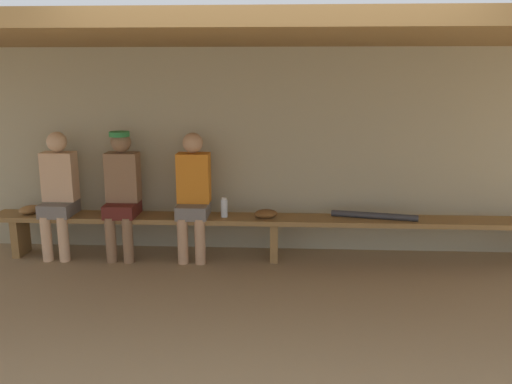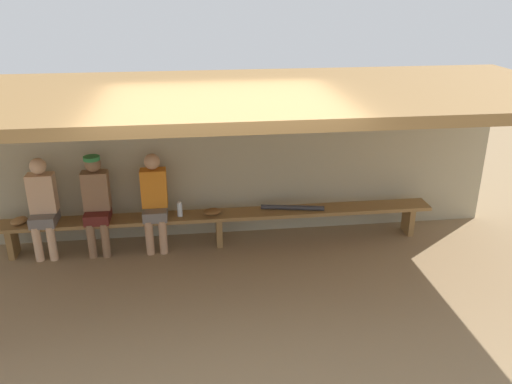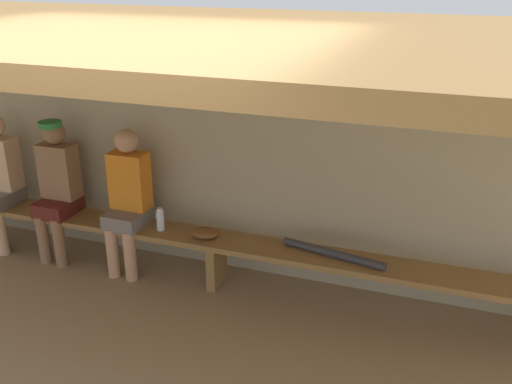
{
  "view_description": "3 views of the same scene",
  "coord_description": "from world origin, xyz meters",
  "px_view_note": "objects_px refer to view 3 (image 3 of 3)",
  "views": [
    {
      "loc": [
        0.1,
        -3.83,
        1.96
      ],
      "look_at": [
        -0.18,
        1.31,
        0.78
      ],
      "focal_mm": 37.47,
      "sensor_mm": 36.0,
      "label": 1
    },
    {
      "loc": [
        -0.32,
        -5.04,
        3.44
      ],
      "look_at": [
        0.48,
        1.23,
        0.88
      ],
      "focal_mm": 36.92,
      "sensor_mm": 36.0,
      "label": 2
    },
    {
      "loc": [
        1.84,
        -2.56,
        2.71
      ],
      "look_at": [
        0.46,
        1.29,
        1.05
      ],
      "focal_mm": 40.69,
      "sensor_mm": 36.0,
      "label": 3
    }
  ],
  "objects_px": {
    "player_rightmost": "(57,184)",
    "player_near_post": "(128,196)",
    "baseball_glove_worn": "(205,233)",
    "bench": "(216,245)",
    "baseball_bat": "(333,254)",
    "water_bottle_blue": "(160,220)"
  },
  "relations": [
    {
      "from": "baseball_glove_worn",
      "to": "baseball_bat",
      "type": "bearing_deg",
      "value": -9.16
    },
    {
      "from": "baseball_glove_worn",
      "to": "water_bottle_blue",
      "type": "bearing_deg",
      "value": 167.61
    },
    {
      "from": "player_near_post",
      "to": "baseball_glove_worn",
      "type": "xyz_separation_m",
      "value": [
        0.76,
        -0.03,
        -0.22
      ]
    },
    {
      "from": "baseball_glove_worn",
      "to": "baseball_bat",
      "type": "relative_size",
      "value": 0.27
    },
    {
      "from": "bench",
      "to": "player_rightmost",
      "type": "distance_m",
      "value": 1.64
    },
    {
      "from": "player_rightmost",
      "to": "water_bottle_blue",
      "type": "bearing_deg",
      "value": -0.96
    },
    {
      "from": "bench",
      "to": "water_bottle_blue",
      "type": "bearing_deg",
      "value": -178.41
    },
    {
      "from": "player_near_post",
      "to": "baseball_glove_worn",
      "type": "bearing_deg",
      "value": -2.35
    },
    {
      "from": "baseball_bat",
      "to": "baseball_glove_worn",
      "type": "bearing_deg",
      "value": -167.5
    },
    {
      "from": "baseball_glove_worn",
      "to": "baseball_bat",
      "type": "xyz_separation_m",
      "value": [
        1.12,
        0.03,
        -0.01
      ]
    },
    {
      "from": "water_bottle_blue",
      "to": "baseball_glove_worn",
      "type": "xyz_separation_m",
      "value": [
        0.44,
        -0.01,
        -0.05
      ]
    },
    {
      "from": "player_rightmost",
      "to": "player_near_post",
      "type": "distance_m",
      "value": 0.75
    },
    {
      "from": "bench",
      "to": "player_rightmost",
      "type": "xyz_separation_m",
      "value": [
        -1.6,
        0.0,
        0.36
      ]
    },
    {
      "from": "player_rightmost",
      "to": "baseball_bat",
      "type": "relative_size",
      "value": 1.53
    },
    {
      "from": "player_rightmost",
      "to": "baseball_bat",
      "type": "distance_m",
      "value": 2.65
    },
    {
      "from": "player_rightmost",
      "to": "player_near_post",
      "type": "relative_size",
      "value": 1.01
    },
    {
      "from": "bench",
      "to": "player_near_post",
      "type": "bearing_deg",
      "value": 179.79
    },
    {
      "from": "player_near_post",
      "to": "bench",
      "type": "bearing_deg",
      "value": -0.21
    },
    {
      "from": "player_near_post",
      "to": "baseball_bat",
      "type": "height_order",
      "value": "player_near_post"
    },
    {
      "from": "player_near_post",
      "to": "baseball_glove_worn",
      "type": "distance_m",
      "value": 0.8
    },
    {
      "from": "bench",
      "to": "water_bottle_blue",
      "type": "relative_size",
      "value": 28.93
    },
    {
      "from": "water_bottle_blue",
      "to": "baseball_bat",
      "type": "height_order",
      "value": "water_bottle_blue"
    }
  ]
}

